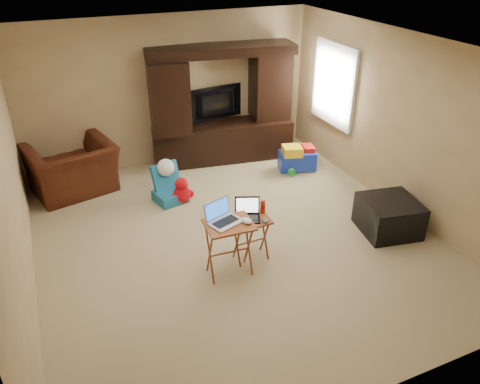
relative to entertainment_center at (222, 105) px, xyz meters
name	(u,v)px	position (x,y,z in m)	size (l,w,h in m)	color
floor	(234,237)	(-0.80, -2.41, -1.00)	(5.50, 5.50, 0.00)	tan
ceiling	(233,47)	(-0.80, -2.41, 1.50)	(5.50, 5.50, 0.00)	silver
wall_back	(170,91)	(-0.80, 0.34, 0.25)	(5.00, 5.00, 0.00)	tan
wall_front	(377,291)	(-0.80, -5.16, 0.25)	(5.00, 5.00, 0.00)	tan
wall_left	(10,192)	(-3.30, -2.41, 0.25)	(5.50, 5.50, 0.00)	tan
wall_right	(397,123)	(1.70, -2.41, 0.25)	(5.50, 5.50, 0.00)	tan
window_pane	(335,84)	(1.68, -0.86, 0.40)	(1.20, 1.20, 0.00)	white
window_frame	(334,84)	(1.66, -0.86, 0.40)	(0.06, 1.14, 1.34)	white
entertainment_center	(222,105)	(0.00, 0.00, 0.00)	(2.45, 0.61, 2.01)	black
television	(218,104)	(0.00, 0.17, -0.04)	(1.02, 0.13, 0.59)	black
recliner	(73,169)	(-2.59, -0.23, -0.61)	(1.22, 1.07, 0.79)	#4A1D0F
child_rocker	(169,184)	(-1.31, -1.12, -0.72)	(0.43, 0.49, 0.57)	#1B6C97
plush_toy	(182,190)	(-1.15, -1.22, -0.80)	(0.37, 0.31, 0.41)	red
push_toy	(297,157)	(0.99, -0.96, -0.77)	(0.63, 0.45, 0.47)	#1632B6
ottoman	(389,216)	(1.19, -3.10, -0.77)	(0.72, 0.72, 0.46)	black
tray_table_left	(229,249)	(-1.14, -3.08, -0.65)	(0.54, 0.43, 0.70)	#A75028
tray_table_right	(251,239)	(-0.79, -2.92, -0.72)	(0.44, 0.35, 0.58)	#A65028
laptop_left	(225,214)	(-1.17, -3.05, -0.18)	(0.37, 0.30, 0.24)	silver
laptop_right	(248,211)	(-0.83, -2.90, -0.31)	(0.30, 0.25, 0.24)	black
mouse_left	(247,221)	(-0.95, -3.15, -0.27)	(0.09, 0.14, 0.06)	white
mouse_right	(265,220)	(-0.66, -3.04, -0.40)	(0.07, 0.12, 0.05)	#46464B
water_bottle	(263,207)	(-0.59, -2.84, -0.34)	(0.06, 0.06, 0.18)	red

